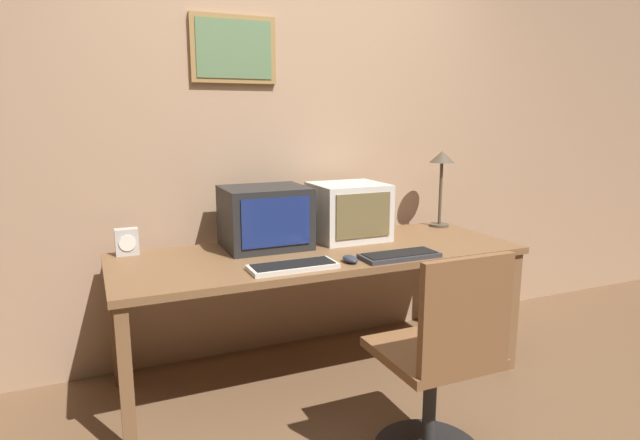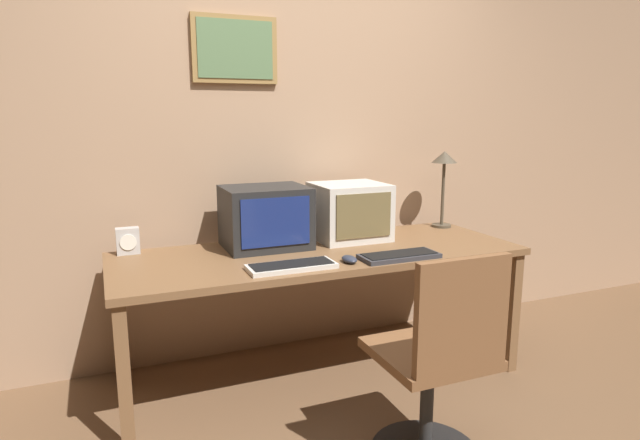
% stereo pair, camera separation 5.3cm
% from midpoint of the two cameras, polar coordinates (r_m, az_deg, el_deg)
% --- Properties ---
extents(wall_back, '(8.00, 0.08, 2.60)m').
position_cam_midpoint_polar(wall_back, '(3.23, -4.19, 8.90)').
color(wall_back, tan).
rests_on(wall_back, ground_plane).
extents(desk, '(2.15, 0.79, 0.72)m').
position_cam_midpoint_polar(desk, '(2.86, -0.53, -4.48)').
color(desk, brown).
rests_on(desk, ground_plane).
extents(monitor_left, '(0.45, 0.37, 0.33)m').
position_cam_midpoint_polar(monitor_left, '(2.90, -6.40, 0.29)').
color(monitor_left, black).
rests_on(monitor_left, desk).
extents(monitor_right, '(0.40, 0.37, 0.32)m').
position_cam_midpoint_polar(monitor_right, '(3.09, 2.56, 0.94)').
color(monitor_right, beige).
rests_on(monitor_right, desk).
extents(keyboard_main, '(0.42, 0.16, 0.03)m').
position_cam_midpoint_polar(keyboard_main, '(2.51, -3.51, -4.95)').
color(keyboard_main, beige).
rests_on(keyboard_main, desk).
extents(keyboard_side, '(0.41, 0.16, 0.03)m').
position_cam_midpoint_polar(keyboard_side, '(2.72, 7.93, -3.76)').
color(keyboard_side, '#333338').
rests_on(keyboard_side, desk).
extents(mouse_near_keyboard, '(0.06, 0.11, 0.03)m').
position_cam_midpoint_polar(mouse_near_keyboard, '(2.62, 2.67, -4.19)').
color(mouse_near_keyboard, '#282D3D').
rests_on(mouse_near_keyboard, desk).
extents(desk_clock, '(0.11, 0.07, 0.14)m').
position_cam_midpoint_polar(desk_clock, '(2.92, -20.40, -2.19)').
color(desk_clock, '#B7B2AD').
rests_on(desk_clock, desk).
extents(desk_lamp, '(0.16, 0.16, 0.48)m').
position_cam_midpoint_polar(desk_lamp, '(3.48, 12.42, 5.53)').
color(desk_lamp, '#4C4233').
rests_on(desk_lamp, desk).
extents(office_chair, '(0.46, 0.46, 0.92)m').
position_cam_midpoint_polar(office_chair, '(2.29, 12.00, -15.62)').
color(office_chair, black).
rests_on(office_chair, ground_plane).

